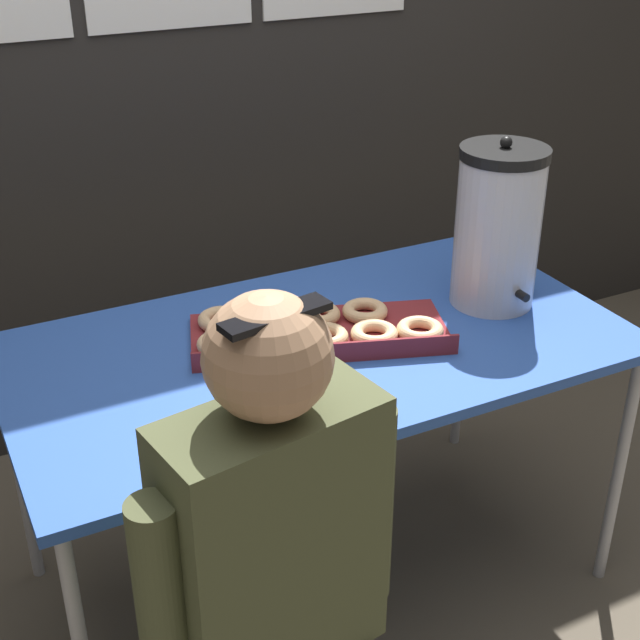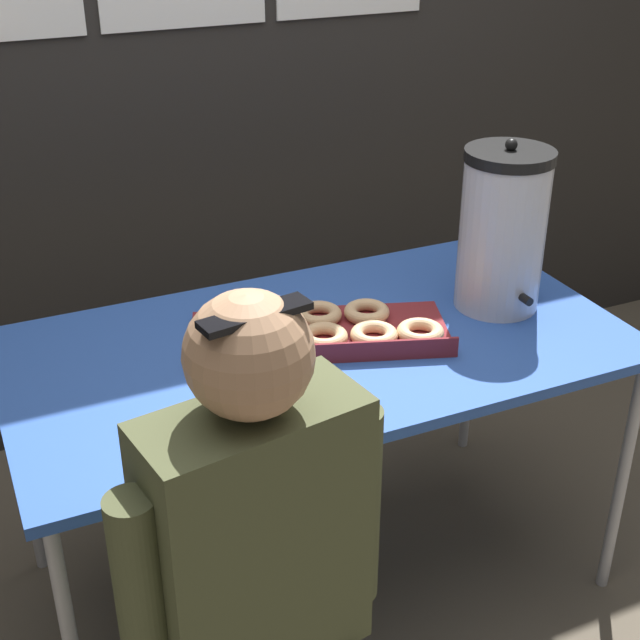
{
  "view_description": "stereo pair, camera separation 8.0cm",
  "coord_description": "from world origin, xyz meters",
  "px_view_note": "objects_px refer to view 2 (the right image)",
  "views": [
    {
      "loc": [
        -0.86,
        -1.71,
        1.83
      ],
      "look_at": [
        0.0,
        0.0,
        0.82
      ],
      "focal_mm": 50.0,
      "sensor_mm": 36.0,
      "label": 1
    },
    {
      "loc": [
        -0.78,
        -1.75,
        1.83
      ],
      "look_at": [
        0.0,
        0.0,
        0.82
      ],
      "focal_mm": 50.0,
      "sensor_mm": 36.0,
      "label": 2
    }
  ],
  "objects_px": {
    "donut_box": "(314,330)",
    "person_seated": "(260,605)",
    "cell_phone": "(238,427)",
    "coffee_urn": "(503,230)"
  },
  "relations": [
    {
      "from": "donut_box",
      "to": "cell_phone",
      "type": "xyz_separation_m",
      "value": [
        -0.31,
        -0.29,
        -0.02
      ]
    },
    {
      "from": "donut_box",
      "to": "person_seated",
      "type": "distance_m",
      "value": 0.76
    },
    {
      "from": "coffee_urn",
      "to": "person_seated",
      "type": "xyz_separation_m",
      "value": [
        -0.9,
        -0.6,
        -0.37
      ]
    },
    {
      "from": "cell_phone",
      "to": "person_seated",
      "type": "distance_m",
      "value": 0.38
    },
    {
      "from": "donut_box",
      "to": "coffee_urn",
      "type": "height_order",
      "value": "coffee_urn"
    },
    {
      "from": "person_seated",
      "to": "cell_phone",
      "type": "bearing_deg",
      "value": -113.32
    },
    {
      "from": "donut_box",
      "to": "person_seated",
      "type": "bearing_deg",
      "value": -103.27
    },
    {
      "from": "person_seated",
      "to": "donut_box",
      "type": "bearing_deg",
      "value": -131.27
    },
    {
      "from": "donut_box",
      "to": "coffee_urn",
      "type": "xyz_separation_m",
      "value": [
        0.52,
        -0.03,
        0.19
      ]
    },
    {
      "from": "coffee_urn",
      "to": "person_seated",
      "type": "height_order",
      "value": "person_seated"
    }
  ]
}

